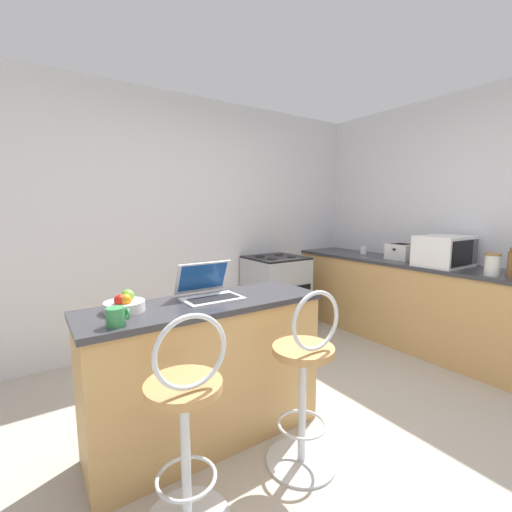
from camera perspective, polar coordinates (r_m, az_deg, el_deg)
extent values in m
plane|color=#ADA393|center=(2.34, 13.14, -30.26)|extent=(20.00, 20.00, 0.00)
cube|color=silver|center=(3.74, -12.29, 5.54)|extent=(12.00, 0.06, 2.60)
cube|color=tan|center=(2.26, -8.14, -18.90)|extent=(1.42, 0.46, 0.85)
cube|color=#333338|center=(2.09, -8.38, -7.97)|extent=(1.45, 0.49, 0.03)
cube|color=tan|center=(4.09, 23.69, -7.15)|extent=(0.60, 2.71, 0.85)
cube|color=#333338|center=(4.00, 24.04, -0.98)|extent=(0.63, 2.74, 0.03)
cylinder|color=silver|center=(1.80, -11.63, -29.98)|extent=(0.04, 0.04, 0.66)
torus|color=silver|center=(1.87, -11.53, -32.44)|extent=(0.28, 0.28, 0.02)
cylinder|color=#B7844C|center=(1.62, -11.99, -20.49)|extent=(0.34, 0.34, 0.04)
torus|color=silver|center=(1.46, -10.77, -15.44)|extent=(0.32, 0.02, 0.32)
cylinder|color=silver|center=(2.30, 7.52, -30.74)|extent=(0.40, 0.40, 0.02)
cylinder|color=silver|center=(2.11, 7.69, -23.72)|extent=(0.04, 0.04, 0.66)
torus|color=silver|center=(2.16, 7.64, -26.01)|extent=(0.28, 0.28, 0.02)
cylinder|color=#B7844C|center=(1.95, 7.88, -15.25)|extent=(0.34, 0.34, 0.04)
torus|color=silver|center=(1.82, 9.99, -10.60)|extent=(0.32, 0.02, 0.32)
cube|color=silver|center=(2.13, -7.29, -7.07)|extent=(0.36, 0.23, 0.01)
cube|color=black|center=(2.11, -7.08, -7.00)|extent=(0.30, 0.13, 0.00)
cube|color=silver|center=(2.22, -8.86, -3.49)|extent=(0.36, 0.10, 0.20)
cube|color=#19478C|center=(2.21, -8.80, -3.45)|extent=(0.31, 0.08, 0.17)
cube|color=white|center=(3.78, 28.86, 0.75)|extent=(0.53, 0.38, 0.29)
cube|color=black|center=(3.65, 31.19, 0.38)|extent=(0.37, 0.01, 0.24)
cube|color=#4C4C51|center=(3.87, 32.67, 0.63)|extent=(0.11, 0.01, 0.24)
cube|color=silver|center=(4.07, 23.02, 0.65)|extent=(0.24, 0.26, 0.17)
cube|color=black|center=(4.02, 22.71, 1.83)|extent=(0.05, 0.18, 0.00)
cube|color=black|center=(4.10, 23.44, 1.90)|extent=(0.05, 0.18, 0.00)
cube|color=black|center=(3.96, 22.03, 1.01)|extent=(0.02, 0.02, 0.02)
cube|color=#9EA3A8|center=(4.05, 3.27, -6.52)|extent=(0.62, 0.60, 0.87)
cube|color=black|center=(3.83, 6.07, -7.94)|extent=(0.53, 0.01, 0.39)
cube|color=black|center=(3.96, 3.32, -0.28)|extent=(0.62, 0.60, 0.02)
cylinder|color=black|center=(3.78, 2.75, -0.45)|extent=(0.11, 0.11, 0.01)
cylinder|color=black|center=(3.95, 5.99, -0.12)|extent=(0.11, 0.11, 0.01)
cylinder|color=black|center=(3.97, 0.68, -0.04)|extent=(0.11, 0.11, 0.01)
cylinder|color=black|center=(4.14, 3.85, 0.26)|extent=(0.11, 0.11, 0.01)
cylinder|color=brown|center=(3.45, 36.80, -1.14)|extent=(0.06, 0.06, 0.21)
cylinder|color=silver|center=(3.45, 34.68, -1.31)|extent=(0.12, 0.12, 0.17)
cylinder|color=olive|center=(3.43, 34.80, 0.25)|extent=(0.12, 0.12, 0.02)
cylinder|color=white|center=(4.42, 17.50, 0.94)|extent=(0.08, 0.08, 0.09)
torus|color=white|center=(4.46, 17.92, 1.04)|extent=(0.01, 0.06, 0.06)
cylinder|color=silver|center=(2.00, -21.06, -7.84)|extent=(0.21, 0.21, 0.05)
sphere|color=red|center=(1.96, -21.75, -6.84)|extent=(0.06, 0.06, 0.06)
sphere|color=orange|center=(1.95, -20.89, -6.82)|extent=(0.06, 0.06, 0.06)
sphere|color=#66B233|center=(2.02, -20.62, -6.24)|extent=(0.07, 0.07, 0.07)
cylinder|color=#338447|center=(1.77, -22.38, -9.36)|extent=(0.09, 0.09, 0.09)
torus|color=#338447|center=(1.78, -20.61, -9.03)|extent=(0.01, 0.06, 0.06)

